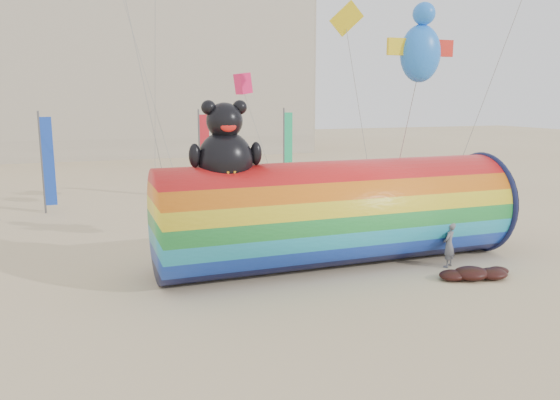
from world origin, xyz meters
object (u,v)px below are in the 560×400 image
object	(u,v)px
windsock_assembly	(337,210)
kite_handler	(449,245)
hotel_building	(8,52)
fabric_bundle	(475,273)

from	to	relation	value
windsock_assembly	kite_handler	distance (m)	4.07
hotel_building	windsock_assembly	size ratio (longest dim) A/B	4.75
hotel_building	fabric_bundle	world-z (taller)	hotel_building
windsock_assembly	fabric_bundle	world-z (taller)	windsock_assembly
fabric_bundle	kite_handler	bearing A→B (deg)	93.23
windsock_assembly	fabric_bundle	distance (m)	5.03
windsock_assembly	fabric_bundle	xyz separation A→B (m)	(3.58, -3.05, -1.77)
kite_handler	hotel_building	bearing A→B (deg)	-102.80
hotel_building	fabric_bundle	bearing A→B (deg)	-69.21
fabric_bundle	windsock_assembly	bearing A→B (deg)	139.56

